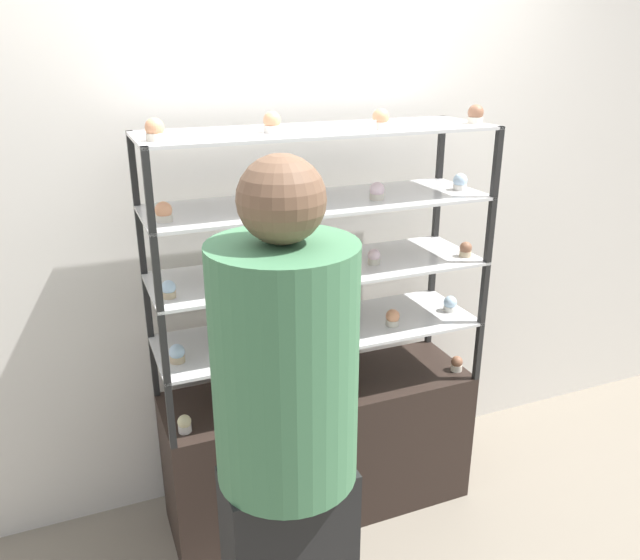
# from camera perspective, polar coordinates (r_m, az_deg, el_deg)

# --- Properties ---
(ground_plane) EXTENTS (20.00, 20.00, 0.00)m
(ground_plane) POSITION_cam_1_polar(r_m,az_deg,el_deg) (3.06, -0.00, -19.79)
(ground_plane) COLOR gray
(back_wall) EXTENTS (8.00, 0.05, 2.60)m
(back_wall) POSITION_cam_1_polar(r_m,az_deg,el_deg) (2.75, -2.82, 6.17)
(back_wall) COLOR silver
(back_wall) RESTS_ON ground_plane
(display_base) EXTENTS (1.33, 0.42, 0.62)m
(display_base) POSITION_cam_1_polar(r_m,az_deg,el_deg) (2.87, -0.00, -15.06)
(display_base) COLOR black
(display_base) RESTS_ON ground_plane
(display_riser_lower) EXTENTS (1.33, 0.42, 0.27)m
(display_riser_lower) POSITION_cam_1_polar(r_m,az_deg,el_deg) (2.58, -0.00, -4.84)
(display_riser_lower) COLOR black
(display_riser_lower) RESTS_ON display_base
(display_riser_middle) EXTENTS (1.33, 0.42, 0.27)m
(display_riser_middle) POSITION_cam_1_polar(r_m,az_deg,el_deg) (2.48, -0.00, 0.80)
(display_riser_middle) COLOR black
(display_riser_middle) RESTS_ON display_riser_lower
(display_riser_upper) EXTENTS (1.33, 0.42, 0.27)m
(display_riser_upper) POSITION_cam_1_polar(r_m,az_deg,el_deg) (2.40, -0.00, 6.87)
(display_riser_upper) COLOR black
(display_riser_upper) RESTS_ON display_riser_middle
(display_riser_top) EXTENTS (1.33, 0.42, 0.27)m
(display_riser_top) POSITION_cam_1_polar(r_m,az_deg,el_deg) (2.35, -0.00, 13.27)
(display_riser_top) COLOR black
(display_riser_top) RESTS_ON display_riser_upper
(layer_cake_centerpiece) EXTENTS (0.17, 0.17, 0.13)m
(layer_cake_centerpiece) POSITION_cam_1_polar(r_m,az_deg,el_deg) (2.45, -0.79, 2.58)
(layer_cake_centerpiece) COLOR #DBBC84
(layer_cake_centerpiece) RESTS_ON display_riser_middle
(sheet_cake_frosted) EXTENTS (0.21, 0.17, 0.07)m
(sheet_cake_frosted) POSITION_cam_1_polar(r_m,az_deg,el_deg) (2.63, -6.20, -9.87)
(sheet_cake_frosted) COLOR brown
(sheet_cake_frosted) RESTS_ON display_base
(cupcake_0) EXTENTS (0.05, 0.05, 0.07)m
(cupcake_0) POSITION_cam_1_polar(r_m,az_deg,el_deg) (2.45, -12.28, -12.72)
(cupcake_0) COLOR white
(cupcake_0) RESTS_ON display_base
(cupcake_1) EXTENTS (0.05, 0.05, 0.07)m
(cupcake_1) POSITION_cam_1_polar(r_m,az_deg,el_deg) (2.65, 0.25, -9.50)
(cupcake_1) COLOR white
(cupcake_1) RESTS_ON display_base
(cupcake_2) EXTENTS (0.05, 0.05, 0.07)m
(cupcake_2) POSITION_cam_1_polar(r_m,az_deg,el_deg) (2.87, 12.39, -7.48)
(cupcake_2) COLOR beige
(cupcake_2) RESTS_ON display_base
(price_tag_0) EXTENTS (0.04, 0.00, 0.04)m
(price_tag_0) POSITION_cam_1_polar(r_m,az_deg,el_deg) (2.51, -0.45, -11.70)
(price_tag_0) COLOR white
(price_tag_0) RESTS_ON display_base
(cupcake_3) EXTENTS (0.06, 0.06, 0.07)m
(cupcake_3) POSITION_cam_1_polar(r_m,az_deg,el_deg) (2.36, -12.94, -6.58)
(cupcake_3) COLOR #CCB28C
(cupcake_3) RESTS_ON display_riser_lower
(cupcake_4) EXTENTS (0.06, 0.06, 0.07)m
(cupcake_4) POSITION_cam_1_polar(r_m,az_deg,el_deg) (2.42, -6.34, -5.43)
(cupcake_4) COLOR beige
(cupcake_4) RESTS_ON display_riser_lower
(cupcake_5) EXTENTS (0.06, 0.06, 0.07)m
(cupcake_5) POSITION_cam_1_polar(r_m,az_deg,el_deg) (2.53, 0.02, -4.18)
(cupcake_5) COLOR #CCB28C
(cupcake_5) RESTS_ON display_riser_lower
(cupcake_6) EXTENTS (0.06, 0.06, 0.07)m
(cupcake_6) POSITION_cam_1_polar(r_m,az_deg,el_deg) (2.61, 6.65, -3.45)
(cupcake_6) COLOR beige
(cupcake_6) RESTS_ON display_riser_lower
(cupcake_7) EXTENTS (0.06, 0.06, 0.07)m
(cupcake_7) POSITION_cam_1_polar(r_m,az_deg,el_deg) (2.79, 11.80, -2.17)
(cupcake_7) COLOR white
(cupcake_7) RESTS_ON display_riser_lower
(price_tag_1) EXTENTS (0.04, 0.00, 0.04)m
(price_tag_1) POSITION_cam_1_polar(r_m,az_deg,el_deg) (2.39, 0.93, -5.94)
(price_tag_1) COLOR white
(price_tag_1) RESTS_ON display_riser_lower
(cupcake_8) EXTENTS (0.05, 0.05, 0.06)m
(cupcake_8) POSITION_cam_1_polar(r_m,az_deg,el_deg) (2.23, -13.68, -0.84)
(cupcake_8) COLOR #CCB28C
(cupcake_8) RESTS_ON display_riser_middle
(cupcake_9) EXTENTS (0.05, 0.05, 0.06)m
(cupcake_9) POSITION_cam_1_polar(r_m,az_deg,el_deg) (2.30, -3.63, 0.45)
(cupcake_9) COLOR beige
(cupcake_9) RESTS_ON display_riser_middle
(cupcake_10) EXTENTS (0.05, 0.05, 0.06)m
(cupcake_10) POSITION_cam_1_polar(r_m,az_deg,el_deg) (2.51, 4.95, 2.13)
(cupcake_10) COLOR beige
(cupcake_10) RESTS_ON display_riser_middle
(cupcake_11) EXTENTS (0.05, 0.05, 0.06)m
(cupcake_11) POSITION_cam_1_polar(r_m,az_deg,el_deg) (2.66, 13.17, 2.73)
(cupcake_11) COLOR #CCB28C
(cupcake_11) RESTS_ON display_riser_middle
(price_tag_2) EXTENTS (0.04, 0.00, 0.04)m
(price_tag_2) POSITION_cam_1_polar(r_m,az_deg,el_deg) (2.17, -8.88, -1.31)
(price_tag_2) COLOR white
(price_tag_2) RESTS_ON display_riser_middle
(cupcake_12) EXTENTS (0.06, 0.06, 0.07)m
(cupcake_12) POSITION_cam_1_polar(r_m,az_deg,el_deg) (2.16, -14.10, 6.04)
(cupcake_12) COLOR beige
(cupcake_12) RESTS_ON display_riser_upper
(cupcake_13) EXTENTS (0.06, 0.06, 0.07)m
(cupcake_13) POSITION_cam_1_polar(r_m,az_deg,el_deg) (2.24, -3.93, 7.08)
(cupcake_13) COLOR beige
(cupcake_13) RESTS_ON display_riser_upper
(cupcake_14) EXTENTS (0.06, 0.06, 0.07)m
(cupcake_14) POSITION_cam_1_polar(r_m,az_deg,el_deg) (2.42, 5.23, 8.08)
(cupcake_14) COLOR beige
(cupcake_14) RESTS_ON display_riser_upper
(cupcake_15) EXTENTS (0.06, 0.06, 0.07)m
(cupcake_15) POSITION_cam_1_polar(r_m,az_deg,el_deg) (2.64, 12.68, 8.72)
(cupcake_15) COLOR white
(cupcake_15) RESTS_ON display_riser_upper
(price_tag_3) EXTENTS (0.04, 0.00, 0.04)m
(price_tag_3) POSITION_cam_1_polar(r_m,az_deg,el_deg) (2.12, -5.74, 5.98)
(price_tag_3) COLOR white
(price_tag_3) RESTS_ON display_riser_upper
(cupcake_16) EXTENTS (0.06, 0.06, 0.07)m
(cupcake_16) POSITION_cam_1_polar(r_m,az_deg,el_deg) (2.10, -14.88, 13.11)
(cupcake_16) COLOR beige
(cupcake_16) RESTS_ON display_riser_top
(cupcake_17) EXTENTS (0.06, 0.06, 0.07)m
(cupcake_17) POSITION_cam_1_polar(r_m,az_deg,el_deg) (2.24, -4.40, 14.16)
(cupcake_17) COLOR white
(cupcake_17) RESTS_ON display_riser_top
(cupcake_18) EXTENTS (0.06, 0.06, 0.07)m
(cupcake_18) POSITION_cam_1_polar(r_m,az_deg,el_deg) (2.34, 5.56, 14.42)
(cupcake_18) COLOR beige
(cupcake_18) RESTS_ON display_riser_top
(cupcake_19) EXTENTS (0.06, 0.06, 0.07)m
(cupcake_19) POSITION_cam_1_polar(r_m,az_deg,el_deg) (2.57, 14.03, 14.46)
(cupcake_19) COLOR beige
(cupcake_19) RESTS_ON display_riser_top
(price_tag_4) EXTENTS (0.04, 0.00, 0.04)m
(price_tag_4) POSITION_cam_1_polar(r_m,az_deg,el_deg) (2.22, 4.73, 13.79)
(price_tag_4) COLOR white
(price_tag_4) RESTS_ON display_riser_top
(customer_figure) EXTENTS (0.41, 0.41, 1.74)m
(customer_figure) POSITION_cam_1_polar(r_m,az_deg,el_deg) (1.85, -3.06, -14.10)
(customer_figure) COLOR black
(customer_figure) RESTS_ON ground_plane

